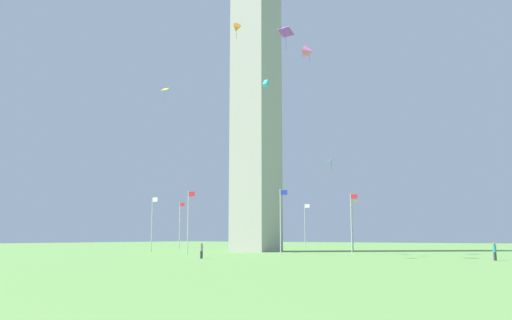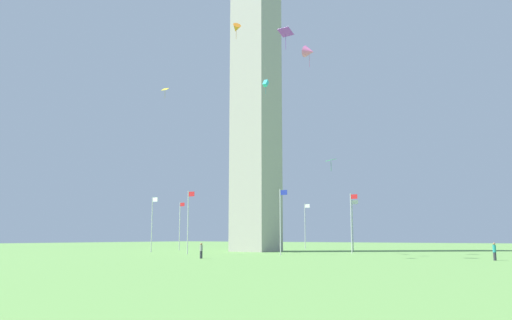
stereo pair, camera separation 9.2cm
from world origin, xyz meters
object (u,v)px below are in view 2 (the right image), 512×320
Objects in this scene: flagpole_e at (305,224)px; flagpole_nw at (281,219)px; flagpole_n at (352,220)px; kite_orange_delta at (236,28)px; flagpole_ne at (353,223)px; kite_cyan_box at (266,83)px; flagpole_w at (188,219)px; kite_green_diamond at (331,161)px; flagpole_se at (240,225)px; person_teal_shirt at (495,252)px; person_gray_shirt at (201,251)px; kite_pink_delta at (309,52)px; kite_purple_diamond at (286,33)px; flagpole_sw at (152,222)px; flagpole_s at (180,224)px; obelisk_monument at (256,78)px; kite_yellow_diamond at (165,90)px.

flagpole_e and flagpole_nw have the same top height.
kite_orange_delta reaches higher than flagpole_n.
flagpole_ne is at bearing -22.50° from flagpole_e.
flagpole_w is at bearing -157.80° from kite_cyan_box.
kite_green_diamond is at bearing -57.40° from flagpole_e.
flagpole_se is 4.79× the size of person_teal_shirt.
person_gray_shirt is at bearing -92.85° from flagpole_ne.
flagpole_nw is 22.91m from kite_pink_delta.
person_gray_shirt is (-1.83, -13.68, -3.80)m from flagpole_nw.
kite_purple_diamond is 15.19m from kite_green_diamond.
flagpole_w is at bearing -157.50° from flagpole_nw.
flagpole_se is (-11.60, -4.80, 0.00)m from flagpole_e.
flagpole_w reaches higher than person_teal_shirt.
kite_green_diamond is (21.89, -1.44, 6.02)m from flagpole_w.
flagpole_n is 2.72× the size of kite_pink_delta.
kite_green_diamond is (12.13, 7.44, 9.82)m from person_gray_shirt.
flagpole_sw and flagpole_nw have the same top height.
person_gray_shirt is at bearing -44.01° from flagpole_s.
flagpole_se and flagpole_nw have the same top height.
person_gray_shirt is at bearing -90.37° from kite_cyan_box.
obelisk_monument is 24.97× the size of kite_purple_diamond.
kite_cyan_box is (0.08, 12.90, 22.06)m from person_gray_shirt.
kite_green_diamond is at bearing -50.59° from kite_pink_delta.
kite_yellow_diamond is at bearing -150.70° from flagpole_n.
obelisk_monument is 6.74× the size of flagpole_se.
obelisk_monument is 34.09× the size of person_gray_shirt.
kite_yellow_diamond is (-44.76, -0.87, 23.71)m from person_teal_shirt.
kite_orange_delta is (-26.73, -7.16, 27.14)m from person_teal_shirt.
kite_purple_diamond is at bearing -46.96° from kite_cyan_box.
kite_pink_delta is (15.09, -9.49, -1.37)m from obelisk_monument.
kite_pink_delta is (4.73, 10.34, -0.83)m from kite_orange_delta.
flagpole_ne is 39.55m from kite_purple_diamond.
flagpole_w is (11.60, -4.80, 0.00)m from flagpole_sw.
flagpole_nw is at bearing 34.89° from person_teal_shirt.
kite_purple_diamond is at bearing -132.10° from kite_green_diamond.
obelisk_monument is 16.05m from kite_yellow_diamond.
person_teal_shirt is 34.98m from kite_cyan_box.
flagpole_n is 31.26m from kite_orange_delta.
obelisk_monument is 34.19× the size of kite_yellow_diamond.
flagpole_sw is at bearing 36.04° from person_teal_shirt.
flagpole_ne and flagpole_nw have the same top height.
flagpole_se is at bearing 135.00° from flagpole_nw.
kite_cyan_box is at bearing -48.19° from flagpole_se.
person_gray_shirt is at bearing -108.46° from kite_pink_delta.
obelisk_monument reaches higher than kite_purple_diamond.
flagpole_e is 41.08m from kite_green_diamond.
kite_yellow_diamond reaches higher than flagpole_ne.
flagpole_w is (-16.40, -16.40, 0.00)m from flagpole_n.
obelisk_monument is 28.88× the size of kite_cyan_box.
flagpole_s is 1.00× the size of flagpole_w.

